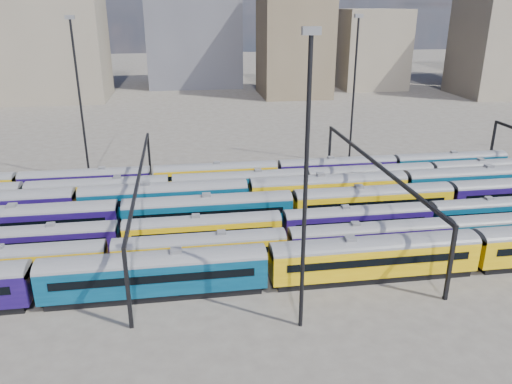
{
  "coord_description": "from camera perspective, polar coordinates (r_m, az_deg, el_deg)",
  "views": [
    {
      "loc": [
        -14.66,
        -58.7,
        27.11
      ],
      "look_at": [
        -5.01,
        4.39,
        3.0
      ],
      "focal_mm": 35.0,
      "sensor_mm": 36.0,
      "label": 1
    }
  ],
  "objects": [
    {
      "name": "rake_1",
      "position": [
        55.66,
        3.55,
        -5.63
      ],
      "size": [
        114.36,
        2.79,
        4.69
      ],
      "color": "black",
      "rests_on": "ground"
    },
    {
      "name": "mast_2",
      "position": [
        40.16,
        5.72,
        1.49
      ],
      "size": [
        1.4,
        0.5,
        25.6
      ],
      "color": "black",
      "rests_on": "ground"
    },
    {
      "name": "mast_3",
      "position": [
        88.84,
        11.15,
        11.81
      ],
      "size": [
        1.4,
        0.5,
        25.6
      ],
      "color": "black",
      "rests_on": "ground"
    },
    {
      "name": "gantry_1",
      "position": [
        62.35,
        -13.12,
        1.11
      ],
      "size": [
        0.35,
        40.35,
        8.03
      ],
      "color": "black",
      "rests_on": "ground"
    },
    {
      "name": "mast_1",
      "position": [
        83.19,
        -19.54,
        10.44
      ],
      "size": [
        1.4,
        0.5,
        25.6
      ],
      "color": "black",
      "rests_on": "ground"
    },
    {
      "name": "rake_4",
      "position": [
        75.03,
        16.6,
        1.0
      ],
      "size": [
        135.88,
        3.31,
        5.59
      ],
      "color": "black",
      "rests_on": "ground"
    },
    {
      "name": "rake_2",
      "position": [
        59.59,
        -15.29,
        -4.55
      ],
      "size": [
        113.47,
        2.77,
        4.65
      ],
      "color": "black",
      "rests_on": "ground"
    },
    {
      "name": "rake_5",
      "position": [
        75.15,
        5.69,
        1.54
      ],
      "size": [
        119.73,
        2.92,
        4.91
      ],
      "color": "black",
      "rests_on": "ground"
    },
    {
      "name": "rake_0",
      "position": [
        50.58,
        1.37,
        -7.91
      ],
      "size": [
        134.12,
        3.27,
        5.52
      ],
      "color": "black",
      "rests_on": "ground"
    },
    {
      "name": "rake_6",
      "position": [
        77.85,
        -11.78,
        1.82
      ],
      "size": [
        116.61,
        2.85,
        4.78
      ],
      "color": "black",
      "rests_on": "ground"
    },
    {
      "name": "rake_3",
      "position": [
        68.17,
        13.21,
        -0.75
      ],
      "size": [
        108.8,
        3.19,
        5.37
      ],
      "color": "black",
      "rests_on": "ground"
    },
    {
      "name": "gantry_2",
      "position": [
        66.83,
        13.42,
        2.41
      ],
      "size": [
        0.35,
        40.35,
        8.03
      ],
      "color": "black",
      "rests_on": "ground"
    },
    {
      "name": "ground",
      "position": [
        66.3,
        4.87,
        -3.52
      ],
      "size": [
        500.0,
        500.0,
        0.0
      ],
      "primitive_type": "plane",
      "color": "#46413B",
      "rests_on": "ground"
    }
  ]
}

